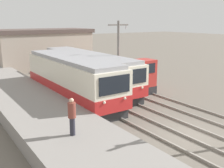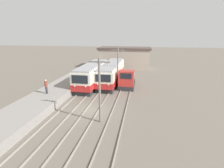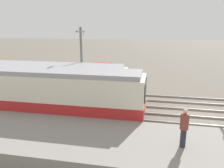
{
  "view_description": "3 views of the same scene",
  "coord_description": "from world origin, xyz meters",
  "px_view_note": "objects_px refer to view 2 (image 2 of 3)",
  "views": [
    {
      "loc": [
        -11.43,
        -8.66,
        6.29
      ],
      "look_at": [
        -0.6,
        7.08,
        1.63
      ],
      "focal_mm": 42.0,
      "sensor_mm": 36.0,
      "label": 1
    },
    {
      "loc": [
        5.51,
        -17.45,
        8.33
      ],
      "look_at": [
        1.32,
        6.39,
        1.34
      ],
      "focal_mm": 28.0,
      "sensor_mm": 36.0,
      "label": 2
    },
    {
      "loc": [
        -15.82,
        3.45,
        6.26
      ],
      "look_at": [
        0.51,
        6.62,
        1.9
      ],
      "focal_mm": 35.0,
      "sensor_mm": 36.0,
      "label": 3
    }
  ],
  "objects_px": {
    "commuter_train_center": "(112,73)",
    "catenary_mast_near": "(100,88)",
    "commuter_train_left": "(92,75)",
    "person_on_platform": "(46,86)",
    "shunting_locomotive": "(127,80)",
    "catenary_mast_mid": "(118,66)"
  },
  "relations": [
    {
      "from": "commuter_train_left",
      "to": "shunting_locomotive",
      "type": "bearing_deg",
      "value": -2.64
    },
    {
      "from": "shunting_locomotive",
      "to": "catenary_mast_mid",
      "type": "xyz_separation_m",
      "value": [
        -1.49,
        -0.13,
        2.24
      ]
    },
    {
      "from": "shunting_locomotive",
      "to": "commuter_train_center",
      "type": "bearing_deg",
      "value": 137.14
    },
    {
      "from": "commuter_train_center",
      "to": "shunting_locomotive",
      "type": "height_order",
      "value": "commuter_train_center"
    },
    {
      "from": "commuter_train_left",
      "to": "shunting_locomotive",
      "type": "xyz_separation_m",
      "value": [
        5.8,
        -0.27,
        -0.44
      ]
    },
    {
      "from": "commuter_train_left",
      "to": "catenary_mast_near",
      "type": "height_order",
      "value": "catenary_mast_near"
    },
    {
      "from": "commuter_train_center",
      "to": "catenary_mast_near",
      "type": "relative_size",
      "value": 2.24
    },
    {
      "from": "catenary_mast_mid",
      "to": "commuter_train_left",
      "type": "bearing_deg",
      "value": 174.7
    },
    {
      "from": "person_on_platform",
      "to": "catenary_mast_mid",
      "type": "bearing_deg",
      "value": 42.75
    },
    {
      "from": "catenary_mast_mid",
      "to": "person_on_platform",
      "type": "bearing_deg",
      "value": -137.25
    },
    {
      "from": "shunting_locomotive",
      "to": "catenary_mast_mid",
      "type": "bearing_deg",
      "value": -174.94
    },
    {
      "from": "catenary_mast_near",
      "to": "person_on_platform",
      "type": "height_order",
      "value": "catenary_mast_near"
    },
    {
      "from": "commuter_train_center",
      "to": "catenary_mast_near",
      "type": "xyz_separation_m",
      "value": [
        1.51,
        -14.81,
        1.86
      ]
    },
    {
      "from": "commuter_train_left",
      "to": "catenary_mast_near",
      "type": "xyz_separation_m",
      "value": [
        4.31,
        -12.29,
        1.79
      ]
    },
    {
      "from": "commuter_train_center",
      "to": "catenary_mast_mid",
      "type": "xyz_separation_m",
      "value": [
        1.51,
        -2.92,
        1.86
      ]
    },
    {
      "from": "commuter_train_center",
      "to": "person_on_platform",
      "type": "bearing_deg",
      "value": -122.37
    },
    {
      "from": "commuter_train_left",
      "to": "catenary_mast_mid",
      "type": "bearing_deg",
      "value": -5.3
    },
    {
      "from": "catenary_mast_mid",
      "to": "person_on_platform",
      "type": "xyz_separation_m",
      "value": [
        -8.11,
        -7.49,
        -1.49
      ]
    },
    {
      "from": "catenary_mast_near",
      "to": "commuter_train_left",
      "type": "bearing_deg",
      "value": 109.31
    },
    {
      "from": "commuter_train_center",
      "to": "person_on_platform",
      "type": "xyz_separation_m",
      "value": [
        -6.6,
        -10.41,
        0.36
      ]
    },
    {
      "from": "commuter_train_left",
      "to": "shunting_locomotive",
      "type": "distance_m",
      "value": 5.82
    },
    {
      "from": "commuter_train_left",
      "to": "person_on_platform",
      "type": "height_order",
      "value": "commuter_train_left"
    }
  ]
}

